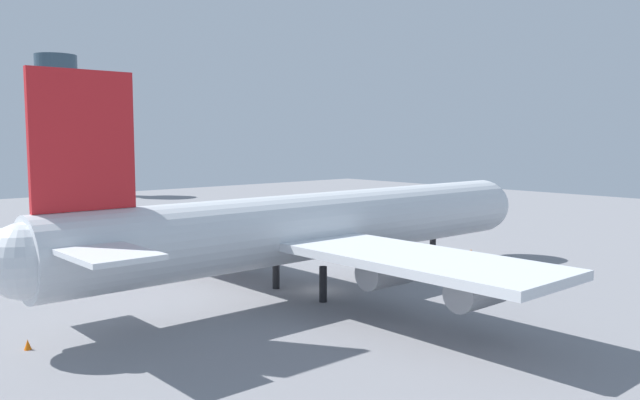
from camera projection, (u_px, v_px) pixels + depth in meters
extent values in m
plane|color=gray|center=(320.00, 290.00, 61.90)|extent=(237.47, 237.47, 0.00)
cylinder|color=silver|center=(320.00, 225.00, 61.28)|extent=(53.65, 6.25, 6.25)
sphere|color=silver|center=(483.00, 205.00, 79.01)|extent=(6.12, 6.12, 6.12)
sphere|color=silver|center=(25.00, 261.00, 43.54)|extent=(5.31, 5.31, 5.31)
cube|color=red|center=(83.00, 141.00, 45.59)|extent=(7.51, 0.50, 9.99)
cube|color=silver|center=(100.00, 252.00, 41.87)|extent=(4.83, 9.37, 0.36)
cube|color=silver|center=(47.00, 234.00, 49.29)|extent=(4.83, 9.37, 0.36)
cube|color=silver|center=(413.00, 259.00, 49.30)|extent=(9.12, 23.92, 0.70)
cube|color=silver|center=(217.00, 223.00, 69.89)|extent=(9.12, 23.92, 0.70)
cylinder|color=gray|center=(387.00, 271.00, 52.80)|extent=(5.00, 2.62, 2.62)
cylinder|color=gray|center=(479.00, 290.00, 46.21)|extent=(5.00, 2.62, 2.62)
cylinder|color=gray|center=(244.00, 241.00, 68.04)|extent=(5.00, 2.62, 2.62)
cylinder|color=gray|center=(200.00, 232.00, 74.62)|extent=(5.00, 2.62, 2.62)
cylinder|color=black|center=(433.00, 253.00, 73.09)|extent=(0.70, 0.70, 3.22)
cylinder|color=black|center=(323.00, 284.00, 57.41)|extent=(0.70, 0.70, 3.22)
cylinder|color=black|center=(276.00, 272.00, 62.52)|extent=(0.70, 0.70, 3.22)
cube|color=white|center=(245.00, 229.00, 93.30)|extent=(2.52, 2.43, 1.96)
cube|color=white|center=(259.00, 233.00, 92.98)|extent=(3.21, 3.32, 1.04)
cylinder|color=black|center=(248.00, 235.00, 94.47)|extent=(0.69, 0.78, 0.77)
cylinder|color=black|center=(243.00, 237.00, 92.32)|extent=(0.69, 0.78, 0.77)
cylinder|color=black|center=(265.00, 235.00, 94.01)|extent=(0.69, 0.78, 0.77)
cylinder|color=black|center=(261.00, 238.00, 91.86)|extent=(0.69, 0.78, 0.77)
cone|color=orange|center=(471.00, 252.00, 80.62)|extent=(0.51, 0.51, 0.73)
cone|color=orange|center=(28.00, 345.00, 44.59)|extent=(0.51, 0.51, 0.73)
cylinder|color=silver|center=(59.00, 133.00, 164.02)|extent=(5.39, 5.39, 31.25)
cylinder|color=#334756|center=(56.00, 63.00, 162.29)|extent=(10.25, 10.25, 4.16)
cylinder|color=#51381E|center=(85.00, 174.00, 185.20)|extent=(0.75, 0.75, 8.22)
sphere|color=#2C7D2E|center=(84.00, 155.00, 184.65)|extent=(4.88, 4.88, 4.88)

